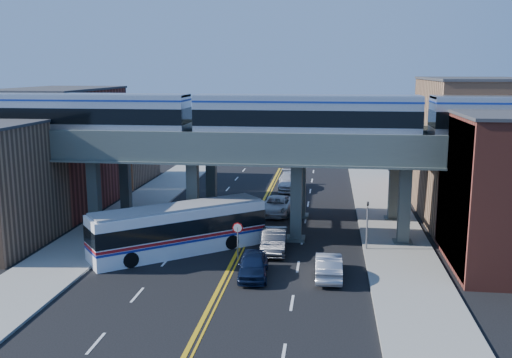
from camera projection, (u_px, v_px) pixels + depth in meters
ground at (226, 274)px, 36.42m from camera, size 120.00×120.00×0.00m
sidewalk_west at (112, 225)px, 47.57m from camera, size 5.00×70.00×0.16m
sidewalk_east at (393, 235)px, 44.71m from camera, size 5.00×70.00×0.16m
building_west_b at (61, 150)px, 53.26m from camera, size 8.00×14.00×11.00m
building_west_c at (113, 147)px, 66.21m from camera, size 8.00×10.00×8.00m
building_east_b at (472, 151)px, 48.55m from camera, size 8.00×14.00×12.00m
building_east_c at (442, 148)px, 61.50m from camera, size 8.00×10.00×9.00m
mural_panel at (453, 195)px, 37.60m from camera, size 0.10×9.50×9.50m
elevated_viaduct_near at (244, 156)px, 42.98m from camera, size 52.00×3.60×7.40m
elevated_viaduct_far at (256, 144)px, 49.80m from camera, size 52.00×3.60×7.40m
transit_train at (306, 117)px, 41.85m from camera, size 50.72×3.18×3.72m
stop_sign at (238, 235)px, 38.97m from camera, size 0.76×0.09×2.63m
traffic_signal at (367, 220)px, 40.68m from camera, size 0.15×0.18×4.10m
transit_bus at (179, 230)px, 40.50m from camera, size 11.69×10.11×3.27m
car_lane_a at (253, 265)px, 35.85m from camera, size 2.16×4.65×1.54m
car_lane_b at (274, 241)px, 40.87m from camera, size 1.92×4.94×1.60m
car_lane_c at (277, 206)px, 51.47m from camera, size 3.11×5.79×1.55m
car_lane_d at (290, 181)px, 61.96m from camera, size 2.83×6.34×1.81m
car_parked_curb at (328, 266)px, 35.76m from camera, size 1.72×4.69×1.54m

